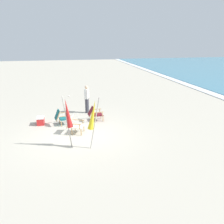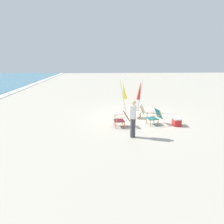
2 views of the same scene
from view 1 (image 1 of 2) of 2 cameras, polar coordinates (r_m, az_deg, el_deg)
The scene contains 8 objects.
ground_plane at distance 10.07m, azimuth -8.82°, elevation -5.95°, with size 80.00×80.00×0.00m, color #B7AF9E.
beach_chair_far_center at distance 10.16m, azimuth -9.79°, elevation -3.16°, with size 0.78×0.87×0.80m.
beach_chair_front_right at distance 11.25m, azimuth -13.12°, elevation -1.24°, with size 0.71×0.81×0.80m.
beach_chair_back_left at distance 11.58m, azimuth -4.52°, elevation -0.29°, with size 0.64×0.81×0.78m.
umbrella_furled_yellow at distance 8.33m, azimuth -5.01°, elevation -0.89°, with size 0.24×0.50×2.10m.
umbrella_furled_red at distance 8.60m, azimuth -11.50°, elevation -0.46°, with size 0.24×0.37×2.12m.
person_near_chairs at distance 12.80m, azimuth -6.60°, elevation 3.41°, with size 0.39×0.31×1.63m.
cooler_box at distance 11.68m, azimuth -18.14°, elevation -2.14°, with size 0.49×0.35×0.40m.
Camera 1 is at (9.20, -0.35, 4.09)m, focal length 35.00 mm.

